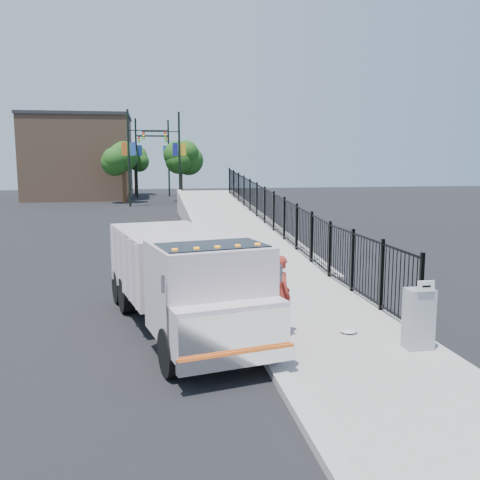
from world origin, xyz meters
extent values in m
plane|color=black|center=(0.00, 0.00, 0.00)|extent=(120.00, 120.00, 0.00)
cube|color=#9E998E|center=(1.93, -2.00, 0.06)|extent=(3.55, 12.00, 0.12)
cube|color=#ADAAA3|center=(0.00, -2.00, 0.08)|extent=(0.30, 12.00, 0.16)
cube|color=#9E998E|center=(2.12, 16.00, 0.00)|extent=(3.95, 24.06, 3.19)
cube|color=black|center=(3.55, 12.00, 0.90)|extent=(0.10, 28.00, 1.80)
cube|color=black|center=(-1.60, -0.21, 0.50)|extent=(2.23, 6.25, 0.20)
cube|color=silver|center=(-1.15, -2.26, 1.41)|extent=(2.52, 2.42, 1.82)
cube|color=silver|center=(-0.90, -3.37, 0.96)|extent=(2.23, 1.09, 0.91)
cube|color=silver|center=(-0.83, -3.70, 0.96)|extent=(2.06, 0.52, 0.77)
cube|color=silver|center=(-0.81, -3.77, 0.50)|extent=(2.17, 0.63, 0.26)
cube|color=orange|center=(-0.81, -3.77, 0.64)|extent=(2.15, 0.52, 0.05)
cube|color=black|center=(-1.10, -2.48, 1.96)|extent=(2.21, 1.59, 0.77)
cube|color=silver|center=(-1.86, 0.95, 1.41)|extent=(2.96, 4.21, 1.55)
cube|color=silver|center=(-2.06, -3.39, 1.82)|extent=(0.07, 0.07, 0.32)
cube|color=silver|center=(0.16, -2.90, 1.82)|extent=(0.07, 0.07, 0.32)
cube|color=orange|center=(-1.83, -2.97, 2.34)|extent=(0.10, 0.09, 0.05)
cube|color=orange|center=(-1.43, -2.88, 2.34)|extent=(0.10, 0.09, 0.05)
cube|color=orange|center=(-1.03, -2.79, 2.34)|extent=(0.10, 0.09, 0.05)
cube|color=orange|center=(-0.63, -2.70, 2.34)|extent=(0.10, 0.09, 0.05)
cube|color=orange|center=(-0.23, -2.61, 2.34)|extent=(0.10, 0.09, 0.05)
cylinder|color=black|center=(-1.95, -3.09, 0.46)|extent=(0.48, 0.95, 0.91)
cylinder|color=black|center=(-0.08, -2.67, 0.46)|extent=(0.48, 0.95, 0.91)
cylinder|color=black|center=(-2.91, 1.27, 0.46)|extent=(0.48, 0.95, 0.91)
cylinder|color=black|center=(-1.04, 1.69, 0.46)|extent=(0.48, 0.95, 0.91)
cylinder|color=black|center=(-3.13, 2.25, 0.46)|extent=(0.48, 0.95, 0.91)
cylinder|color=black|center=(-1.26, 2.67, 0.46)|extent=(0.48, 0.95, 0.91)
imported|color=maroon|center=(0.53, -1.44, 1.01)|extent=(0.58, 0.73, 1.78)
cube|color=gray|center=(3.10, -2.78, 0.75)|extent=(0.55, 0.40, 1.25)
cube|color=white|center=(3.10, -3.00, 1.48)|extent=(0.35, 0.04, 0.22)
ellipsoid|color=silver|center=(2.07, -1.62, 0.17)|extent=(0.39, 0.39, 0.10)
cylinder|color=black|center=(-3.80, 33.17, 4.00)|extent=(0.18, 0.18, 8.00)
cube|color=black|center=(-2.20, 33.17, 6.30)|extent=(3.20, 0.08, 0.08)
cube|color=black|center=(-0.76, 33.17, 5.95)|extent=(0.18, 0.22, 0.60)
cube|color=#2A549F|center=(-3.45, 33.17, 4.80)|extent=(0.45, 0.04, 1.10)
cube|color=#CC581C|center=(-4.15, 33.17, 4.80)|extent=(0.45, 0.04, 1.10)
cylinder|color=black|center=(0.48, 34.93, 4.00)|extent=(0.18, 0.18, 8.00)
cube|color=black|center=(-1.12, 34.93, 6.30)|extent=(3.20, 0.08, 0.08)
cube|color=black|center=(-2.56, 34.93, 5.95)|extent=(0.18, 0.22, 0.60)
cube|color=gold|center=(0.83, 34.93, 4.80)|extent=(0.45, 0.04, 1.10)
cube|color=navy|center=(0.13, 34.93, 4.80)|extent=(0.45, 0.04, 1.10)
cylinder|color=black|center=(-3.38, 43.19, 4.00)|extent=(0.18, 0.18, 8.00)
cube|color=black|center=(-1.78, 43.19, 6.30)|extent=(3.20, 0.08, 0.08)
cube|color=black|center=(-0.34, 43.19, 5.95)|extent=(0.18, 0.22, 0.60)
cube|color=navy|center=(-3.03, 43.19, 4.80)|extent=(0.45, 0.04, 1.10)
cube|color=orange|center=(-3.73, 43.19, 4.80)|extent=(0.45, 0.04, 1.10)
cylinder|color=black|center=(-0.05, 45.15, 4.00)|extent=(0.18, 0.18, 8.00)
cube|color=black|center=(-1.65, 45.15, 6.30)|extent=(3.20, 0.08, 0.08)
cube|color=black|center=(-3.09, 45.15, 5.95)|extent=(0.18, 0.22, 0.60)
cube|color=#C56F07|center=(0.30, 45.15, 4.80)|extent=(0.45, 0.04, 1.10)
cube|color=#205BA4|center=(-0.40, 45.15, 4.80)|extent=(0.45, 0.04, 1.10)
cylinder|color=#382314|center=(-4.37, 36.48, 1.60)|extent=(0.36, 0.36, 3.20)
sphere|color=#194714|center=(-4.37, 36.48, 4.00)|extent=(2.70, 2.70, 2.70)
cylinder|color=#382314|center=(0.76, 38.22, 1.60)|extent=(0.36, 0.36, 3.20)
sphere|color=#194714|center=(0.76, 38.22, 4.00)|extent=(2.58, 2.58, 2.58)
cylinder|color=#382314|center=(-3.60, 48.30, 1.60)|extent=(0.36, 0.36, 3.20)
sphere|color=#194714|center=(-3.60, 48.30, 4.00)|extent=(2.62, 2.62, 2.62)
cube|color=#8C664C|center=(-9.00, 44.00, 4.00)|extent=(10.00, 10.00, 8.00)
camera|label=1|loc=(-2.28, -12.54, 3.97)|focal=40.00mm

